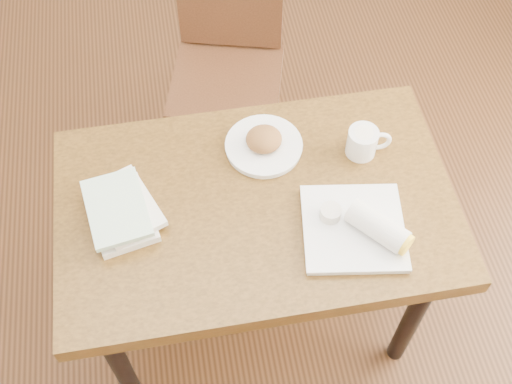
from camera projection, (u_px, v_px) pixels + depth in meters
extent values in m
cube|color=#472814|center=(256.00, 308.00, 2.48)|extent=(4.00, 5.00, 0.01)
cube|color=brown|center=(256.00, 207.00, 1.88)|extent=(1.15, 0.72, 0.06)
cylinder|color=black|center=(120.00, 364.00, 2.00)|extent=(0.06, 0.06, 0.69)
cylinder|color=black|center=(414.00, 315.00, 2.09)|extent=(0.06, 0.06, 0.69)
cylinder|color=black|center=(112.00, 222.00, 2.29)|extent=(0.06, 0.06, 0.69)
cylinder|color=black|center=(371.00, 184.00, 2.38)|extent=(0.06, 0.06, 0.69)
cylinder|color=#4C2815|center=(274.00, 95.00, 2.79)|extent=(0.04, 0.04, 0.45)
cylinder|color=#4C2815|center=(193.00, 89.00, 2.81)|extent=(0.04, 0.04, 0.45)
cylinder|color=#4C2815|center=(267.00, 161.00, 2.59)|extent=(0.04, 0.04, 0.45)
cylinder|color=#4C2815|center=(179.00, 154.00, 2.61)|extent=(0.04, 0.04, 0.45)
cube|color=#4C2815|center=(226.00, 83.00, 2.49)|extent=(0.52, 0.52, 0.04)
cylinder|color=white|center=(264.00, 147.00, 1.95)|extent=(0.23, 0.23, 0.01)
cylinder|color=white|center=(264.00, 145.00, 1.94)|extent=(0.24, 0.24, 0.01)
ellipsoid|color=#B27538|center=(264.00, 139.00, 1.92)|extent=(0.12, 0.11, 0.06)
cylinder|color=white|center=(362.00, 142.00, 1.91)|extent=(0.09, 0.09, 0.09)
torus|color=white|center=(379.00, 141.00, 1.92)|extent=(0.07, 0.02, 0.07)
cylinder|color=tan|center=(364.00, 133.00, 1.88)|extent=(0.08, 0.08, 0.01)
cylinder|color=#F2E5CC|center=(364.00, 133.00, 1.88)|extent=(0.05, 0.05, 0.00)
cube|color=white|center=(353.00, 229.00, 1.79)|extent=(0.31, 0.31, 0.02)
cube|color=white|center=(354.00, 227.00, 1.78)|extent=(0.32, 0.32, 0.01)
cylinder|color=white|center=(377.00, 226.00, 1.74)|extent=(0.17, 0.18, 0.07)
cylinder|color=yellow|center=(405.00, 244.00, 1.71)|extent=(0.06, 0.06, 0.06)
cylinder|color=silver|center=(331.00, 213.00, 1.78)|extent=(0.06, 0.06, 0.03)
cylinder|color=red|center=(331.00, 210.00, 1.77)|extent=(0.05, 0.05, 0.01)
cube|color=white|center=(121.00, 214.00, 1.81)|extent=(0.21, 0.26, 0.03)
cube|color=silver|center=(124.00, 206.00, 1.80)|extent=(0.23, 0.27, 0.02)
cube|color=#82C390|center=(116.00, 208.00, 1.77)|extent=(0.20, 0.26, 0.02)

